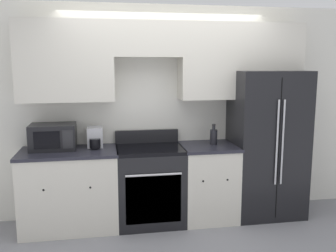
% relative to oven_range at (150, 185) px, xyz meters
% --- Properties ---
extents(ground_plane, '(12.00, 12.00, 0.00)m').
position_rel_oven_range_xyz_m(ground_plane, '(0.22, -0.31, -0.47)').
color(ground_plane, gray).
extents(wall_back, '(8.00, 0.39, 2.60)m').
position_rel_oven_range_xyz_m(wall_back, '(0.23, 0.27, 1.10)').
color(wall_back, silver).
rests_on(wall_back, ground_plane).
extents(lower_cabinets_left, '(1.10, 0.64, 0.92)m').
position_rel_oven_range_xyz_m(lower_cabinets_left, '(-0.93, -0.00, -0.00)').
color(lower_cabinets_left, beige).
rests_on(lower_cabinets_left, ground_plane).
extents(lower_cabinets_right, '(0.67, 0.64, 0.92)m').
position_rel_oven_range_xyz_m(lower_cabinets_right, '(0.71, -0.00, -0.00)').
color(lower_cabinets_right, beige).
rests_on(lower_cabinets_right, ground_plane).
extents(oven_range, '(0.78, 0.65, 1.08)m').
position_rel_oven_range_xyz_m(oven_range, '(0.00, 0.00, 0.00)').
color(oven_range, black).
rests_on(oven_range, ground_plane).
extents(refrigerator, '(0.87, 0.73, 1.81)m').
position_rel_oven_range_xyz_m(refrigerator, '(1.47, 0.04, 0.44)').
color(refrigerator, black).
rests_on(refrigerator, ground_plane).
extents(microwave, '(0.51, 0.37, 0.29)m').
position_rel_oven_range_xyz_m(microwave, '(-1.10, 0.10, 0.60)').
color(microwave, black).
rests_on(microwave, lower_cabinets_left).
extents(bottle, '(0.09, 0.09, 0.25)m').
position_rel_oven_range_xyz_m(bottle, '(0.79, 0.04, 0.56)').
color(bottle, black).
rests_on(bottle, lower_cabinets_right).
extents(paper_towel_holder, '(0.18, 0.29, 0.24)m').
position_rel_oven_range_xyz_m(paper_towel_holder, '(-0.63, 0.14, 0.57)').
color(paper_towel_holder, '#B7B7BC').
rests_on(paper_towel_holder, lower_cabinets_left).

